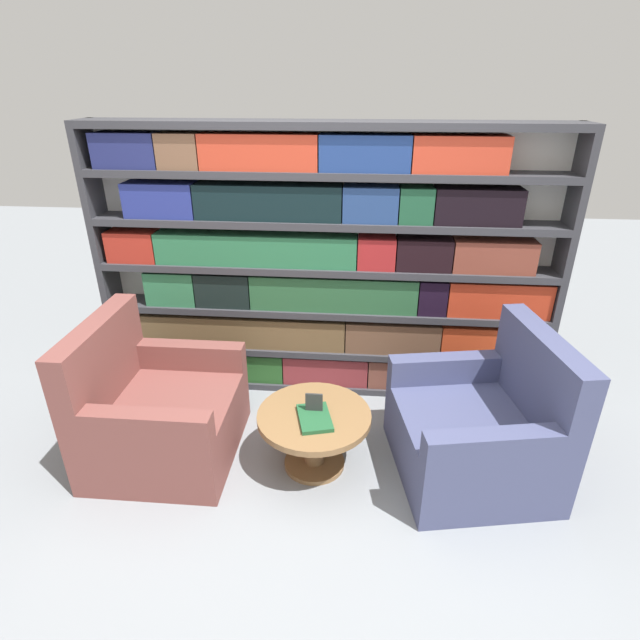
% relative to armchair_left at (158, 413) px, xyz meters
% --- Properties ---
extents(ground_plane, '(14.00, 14.00, 0.00)m').
position_rel_armchair_left_xyz_m(ground_plane, '(0.99, -0.38, -0.30)').
color(ground_plane, gray).
extents(bookshelf, '(3.32, 0.30, 1.98)m').
position_rel_armchair_left_xyz_m(bookshelf, '(0.98, 0.91, 0.67)').
color(bookshelf, silver).
rests_on(bookshelf, ground_plane).
extents(armchair_left, '(0.87, 0.91, 0.92)m').
position_rel_armchair_left_xyz_m(armchair_left, '(0.00, 0.00, 0.00)').
color(armchair_left, brown).
rests_on(armchair_left, ground_plane).
extents(armchair_right, '(1.01, 1.05, 0.92)m').
position_rel_armchair_left_xyz_m(armchair_right, '(2.01, 0.01, 0.00)').
color(armchair_right, '#42476B').
rests_on(armchair_right, ground_plane).
extents(coffee_table, '(0.69, 0.69, 0.39)m').
position_rel_armchair_left_xyz_m(coffee_table, '(1.01, -0.05, -0.02)').
color(coffee_table, brown).
rests_on(coffee_table, ground_plane).
extents(table_sign, '(0.10, 0.06, 0.14)m').
position_rel_armchair_left_xyz_m(table_sign, '(1.01, -0.05, 0.16)').
color(table_sign, black).
rests_on(table_sign, coffee_table).
extents(stray_book, '(0.25, 0.31, 0.03)m').
position_rel_armchair_left_xyz_m(stray_book, '(1.02, -0.11, 0.11)').
color(stray_book, '#1E512D').
rests_on(stray_book, coffee_table).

